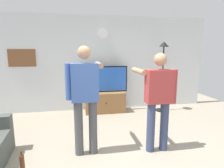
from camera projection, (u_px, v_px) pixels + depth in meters
ground_plane at (125, 165)px, 2.88m from camera, size 8.40×8.40×0.00m
back_wall at (101, 64)px, 5.50m from camera, size 6.40×0.10×2.70m
tv_stand at (105, 102)px, 5.36m from camera, size 1.11×0.52×0.57m
television at (105, 79)px, 5.29m from camera, size 1.29×0.07×0.73m
wall_clock at (103, 33)px, 5.31m from camera, size 0.27×0.03×0.27m
framed_picture at (22, 58)px, 5.04m from camera, size 0.70×0.04×0.47m
floor_lamp at (163, 62)px, 5.25m from camera, size 0.32×0.32×1.97m
person_standing_nearer_lamp at (85, 94)px, 3.05m from camera, size 0.61×0.78×1.80m
person_standing_nearer_couch at (158, 96)px, 3.17m from camera, size 0.63×0.78×1.69m
beverage_bottle at (22, 164)px, 2.69m from camera, size 0.07×0.07×0.33m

